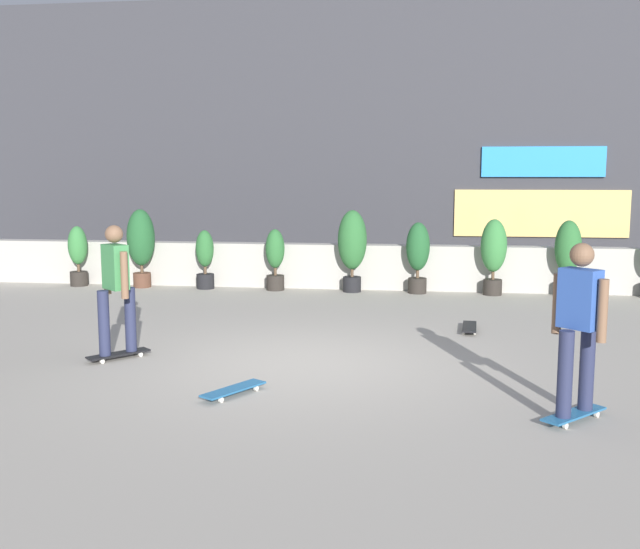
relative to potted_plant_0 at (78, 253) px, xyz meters
The scene contains 15 objects.
ground_plane 7.95m from the potted_plant_0, 44.50° to the right, with size 48.00×48.00×0.00m, color #A8A093.
planter_wall 5.67m from the potted_plant_0, ahead, with size 18.00×0.40×0.90m, color #B2ADA3.
building_backdrop 7.64m from the potted_plant_0, 38.19° to the left, with size 20.00×2.08×6.50m.
potted_plant_0 is the anchor object (origin of this frame).
potted_plant_1 1.41m from the potted_plant_0, ahead, with size 0.57×0.57×1.61m.
potted_plant_2 2.73m from the potted_plant_0, ahead, with size 0.36×0.36×1.19m.
potted_plant_3 4.18m from the potted_plant_0, ahead, with size 0.38×0.38×1.23m.
potted_plant_4 5.74m from the potted_plant_0, ahead, with size 0.57×0.57×1.62m.
potted_plant_5 7.02m from the potted_plant_0, ahead, with size 0.46×0.46×1.39m.
potted_plant_6 8.46m from the potted_plant_0, ahead, with size 0.50×0.50×1.46m.
potted_plant_7 9.84m from the potted_plant_0, ahead, with size 0.49×0.49×1.45m.
skater_far_right 11.24m from the potted_plant_0, 40.60° to the right, with size 0.70×0.71×1.70m.
skater_by_wall_right 6.58m from the potted_plant_0, 59.87° to the right, with size 0.67×0.74×1.70m.
skateboard_near_camera 8.67m from the potted_plant_0, 53.67° to the right, with size 0.58×0.79×0.08m.
skateboard_aside 8.54m from the potted_plant_0, 23.51° to the right, with size 0.26×0.81×0.08m.
Camera 1 is at (1.40, -8.69, 2.33)m, focal length 40.91 mm.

